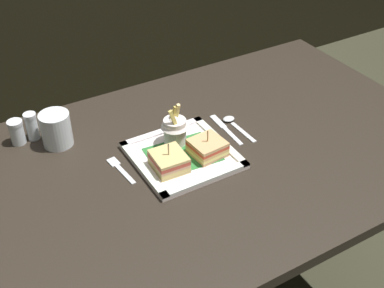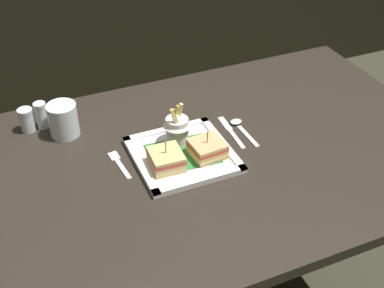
% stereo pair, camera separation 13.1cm
% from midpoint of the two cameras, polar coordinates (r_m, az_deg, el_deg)
% --- Properties ---
extents(dining_table, '(1.39, 0.84, 0.75)m').
position_cam_midpoint_polar(dining_table, '(1.44, 3.63, -6.18)').
color(dining_table, black).
rests_on(dining_table, ground_plane).
extents(square_plate, '(0.25, 0.25, 0.02)m').
position_cam_midpoint_polar(square_plate, '(1.33, 1.75, -1.33)').
color(square_plate, white).
rests_on(square_plate, dining_table).
extents(sandwich_half_left, '(0.08, 0.09, 0.08)m').
position_cam_midpoint_polar(sandwich_half_left, '(1.27, 0.02, -1.85)').
color(sandwich_half_left, tan).
rests_on(sandwich_half_left, square_plate).
extents(sandwich_half_right, '(0.09, 0.09, 0.08)m').
position_cam_midpoint_polar(sandwich_half_right, '(1.31, 4.58, -0.64)').
color(sandwich_half_right, tan).
rests_on(sandwich_half_right, square_plate).
extents(fries_cup, '(0.08, 0.08, 0.12)m').
position_cam_midpoint_polar(fries_cup, '(1.34, 1.11, 1.97)').
color(fries_cup, silver).
rests_on(fries_cup, square_plate).
extents(water_glass, '(0.08, 0.08, 0.09)m').
position_cam_midpoint_polar(water_glass, '(1.42, -11.72, 2.34)').
color(water_glass, silver).
rests_on(water_glass, dining_table).
extents(fork, '(0.03, 0.12, 0.00)m').
position_cam_midpoint_polar(fork, '(1.32, -5.42, -2.25)').
color(fork, silver).
rests_on(fork, dining_table).
extents(knife, '(0.02, 0.16, 0.00)m').
position_cam_midpoint_polar(knife, '(1.44, 6.95, 1.40)').
color(knife, silver).
rests_on(knife, dining_table).
extents(spoon, '(0.03, 0.14, 0.01)m').
position_cam_midpoint_polar(spoon, '(1.45, 7.93, 1.96)').
color(spoon, silver).
rests_on(spoon, dining_table).
extents(salt_shaker, '(0.04, 0.04, 0.07)m').
position_cam_midpoint_polar(salt_shaker, '(1.47, -15.68, 2.38)').
color(salt_shaker, silver).
rests_on(salt_shaker, dining_table).
extents(pepper_shaker, '(0.03, 0.03, 0.08)m').
position_cam_midpoint_polar(pepper_shaker, '(1.47, -14.13, 2.90)').
color(pepper_shaker, silver).
rests_on(pepper_shaker, dining_table).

